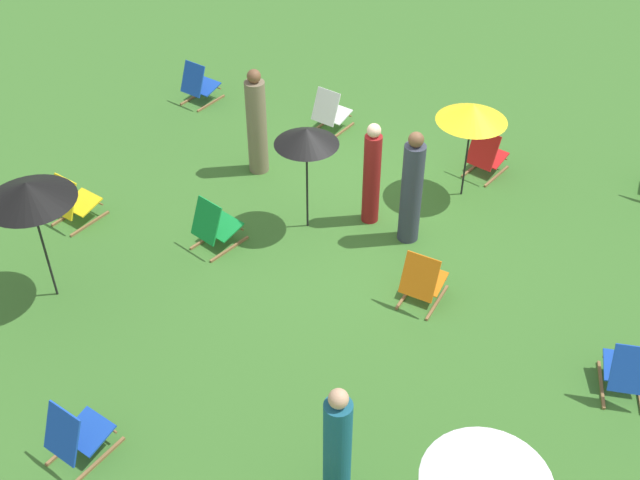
{
  "coord_description": "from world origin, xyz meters",
  "views": [
    {
      "loc": [
        -3.5,
        9.01,
        7.4
      ],
      "look_at": [
        0.0,
        1.2,
        0.5
      ],
      "focal_mm": 43.91,
      "sensor_mm": 36.0,
      "label": 1
    }
  ],
  "objects_px": {
    "umbrella_2": "(306,137)",
    "person_2": "(412,190)",
    "deckchair_4": "(73,202)",
    "deckchair_8": "(76,435)",
    "umbrella_0": "(488,474)",
    "person_1": "(372,176)",
    "deckchair_11": "(486,155)",
    "person_3": "(337,449)",
    "deckchair_6": "(215,226)",
    "deckchair_0": "(330,112)",
    "umbrella_3": "(28,192)",
    "deckchair_2": "(627,371)",
    "deckchair_5": "(199,85)",
    "deckchair_9": "(423,281)",
    "umbrella_1": "(472,113)",
    "person_0": "(257,125)"
  },
  "relations": [
    {
      "from": "umbrella_2",
      "to": "person_2",
      "type": "distance_m",
      "value": 1.7
    },
    {
      "from": "deckchair_4",
      "to": "deckchair_8",
      "type": "bearing_deg",
      "value": 140.19
    },
    {
      "from": "umbrella_0",
      "to": "person_1",
      "type": "bearing_deg",
      "value": -59.4
    },
    {
      "from": "deckchair_11",
      "to": "person_3",
      "type": "xyz_separation_m",
      "value": [
        -0.15,
        6.64,
        0.42
      ]
    },
    {
      "from": "deckchair_6",
      "to": "deckchair_11",
      "type": "relative_size",
      "value": 1.01
    },
    {
      "from": "deckchair_0",
      "to": "deckchair_4",
      "type": "relative_size",
      "value": 1.0
    },
    {
      "from": "deckchair_8",
      "to": "umbrella_3",
      "type": "xyz_separation_m",
      "value": [
        1.98,
        -2.04,
        1.37
      ]
    },
    {
      "from": "deckchair_8",
      "to": "umbrella_3",
      "type": "bearing_deg",
      "value": -34.78
    },
    {
      "from": "deckchair_0",
      "to": "umbrella_0",
      "type": "bearing_deg",
      "value": 134.59
    },
    {
      "from": "umbrella_2",
      "to": "deckchair_2",
      "type": "bearing_deg",
      "value": 163.52
    },
    {
      "from": "deckchair_0",
      "to": "umbrella_3",
      "type": "relative_size",
      "value": 0.45
    },
    {
      "from": "deckchair_5",
      "to": "umbrella_2",
      "type": "height_order",
      "value": "umbrella_2"
    },
    {
      "from": "deckchair_9",
      "to": "umbrella_2",
      "type": "height_order",
      "value": "umbrella_2"
    },
    {
      "from": "deckchair_0",
      "to": "umbrella_2",
      "type": "relative_size",
      "value": 0.49
    },
    {
      "from": "person_1",
      "to": "umbrella_1",
      "type": "bearing_deg",
      "value": -152.57
    },
    {
      "from": "deckchair_11",
      "to": "deckchair_5",
      "type": "bearing_deg",
      "value": 13.75
    },
    {
      "from": "deckchair_2",
      "to": "person_1",
      "type": "distance_m",
      "value": 4.52
    },
    {
      "from": "deckchair_4",
      "to": "person_3",
      "type": "distance_m",
      "value": 6.23
    },
    {
      "from": "deckchair_4",
      "to": "deckchair_5",
      "type": "xyz_separation_m",
      "value": [
        0.21,
        -4.05,
        0.0
      ]
    },
    {
      "from": "umbrella_0",
      "to": "person_3",
      "type": "distance_m",
      "value": 1.8
    },
    {
      "from": "person_1",
      "to": "deckchair_5",
      "type": "bearing_deg",
      "value": -46.98
    },
    {
      "from": "person_0",
      "to": "umbrella_2",
      "type": "bearing_deg",
      "value": -74.72
    },
    {
      "from": "deckchair_2",
      "to": "umbrella_2",
      "type": "relative_size",
      "value": 0.49
    },
    {
      "from": "deckchair_0",
      "to": "umbrella_3",
      "type": "bearing_deg",
      "value": 85.06
    },
    {
      "from": "deckchair_4",
      "to": "umbrella_2",
      "type": "distance_m",
      "value": 3.78
    },
    {
      "from": "deckchair_4",
      "to": "deckchair_6",
      "type": "bearing_deg",
      "value": -159.03
    },
    {
      "from": "deckchair_6",
      "to": "person_1",
      "type": "distance_m",
      "value": 2.45
    },
    {
      "from": "deckchair_9",
      "to": "umbrella_1",
      "type": "bearing_deg",
      "value": -81.23
    },
    {
      "from": "deckchair_0",
      "to": "person_3",
      "type": "relative_size",
      "value": 0.51
    },
    {
      "from": "umbrella_0",
      "to": "person_3",
      "type": "height_order",
      "value": "umbrella_0"
    },
    {
      "from": "person_0",
      "to": "deckchair_0",
      "type": "bearing_deg",
      "value": 33.31
    },
    {
      "from": "deckchair_2",
      "to": "umbrella_3",
      "type": "height_order",
      "value": "umbrella_3"
    },
    {
      "from": "person_0",
      "to": "umbrella_3",
      "type": "bearing_deg",
      "value": -143.29
    },
    {
      "from": "deckchair_9",
      "to": "deckchair_2",
      "type": "bearing_deg",
      "value": 173.34
    },
    {
      "from": "deckchair_9",
      "to": "deckchair_11",
      "type": "xyz_separation_m",
      "value": [
        0.02,
        -3.4,
        0.0
      ]
    },
    {
      "from": "deckchair_9",
      "to": "umbrella_2",
      "type": "relative_size",
      "value": 0.48
    },
    {
      "from": "umbrella_1",
      "to": "person_2",
      "type": "distance_m",
      "value": 1.62
    },
    {
      "from": "deckchair_2",
      "to": "umbrella_1",
      "type": "distance_m",
      "value": 4.49
    },
    {
      "from": "deckchair_2",
      "to": "umbrella_3",
      "type": "bearing_deg",
      "value": -2.36
    },
    {
      "from": "umbrella_2",
      "to": "person_2",
      "type": "xyz_separation_m",
      "value": [
        -1.5,
        -0.35,
        -0.72
      ]
    },
    {
      "from": "deckchair_0",
      "to": "umbrella_3",
      "type": "height_order",
      "value": "umbrella_3"
    },
    {
      "from": "deckchair_9",
      "to": "person_1",
      "type": "height_order",
      "value": "person_1"
    },
    {
      "from": "person_0",
      "to": "umbrella_1",
      "type": "bearing_deg",
      "value": -25.25
    },
    {
      "from": "deckchair_5",
      "to": "deckchair_4",
      "type": "bearing_deg",
      "value": 104.72
    },
    {
      "from": "umbrella_0",
      "to": "deckchair_6",
      "type": "bearing_deg",
      "value": -35.78
    },
    {
      "from": "umbrella_1",
      "to": "person_1",
      "type": "xyz_separation_m",
      "value": [
        1.12,
        1.24,
        -0.68
      ]
    },
    {
      "from": "deckchair_2",
      "to": "umbrella_2",
      "type": "distance_m",
      "value": 5.21
    },
    {
      "from": "umbrella_1",
      "to": "person_2",
      "type": "height_order",
      "value": "person_2"
    },
    {
      "from": "deckchair_5",
      "to": "deckchair_0",
      "type": "bearing_deg",
      "value": -167.08
    },
    {
      "from": "deckchair_8",
      "to": "person_1",
      "type": "distance_m",
      "value": 5.59
    }
  ]
}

